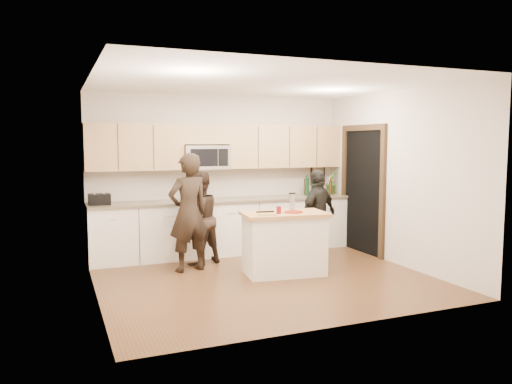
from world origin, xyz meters
name	(u,v)px	position (x,y,z in m)	size (l,w,h in m)	color
floor	(264,278)	(0.00, 0.00, 0.00)	(4.50, 4.50, 0.00)	#52351C
room_shell	(264,155)	(0.00, 0.00, 1.73)	(4.52, 4.02, 2.71)	#C1B3A5
back_cabinetry	(225,226)	(0.00, 1.69, 0.47)	(4.50, 0.66, 0.94)	white
upper_cabinetry	(224,146)	(0.03, 1.83, 1.84)	(4.50, 0.33, 0.75)	tan
microwave	(205,157)	(-0.31, 1.80, 1.65)	(0.76, 0.41, 0.40)	silver
doorway	(363,186)	(2.23, 0.90, 1.16)	(0.06, 1.25, 2.20)	black
framed_picture	(318,175)	(1.95, 1.98, 1.28)	(0.30, 0.03, 0.38)	black
dish_towel	(173,211)	(-0.95, 1.50, 0.80)	(0.34, 0.60, 0.48)	white
island	(284,243)	(0.36, 0.10, 0.45)	(1.28, 0.84, 0.90)	white
red_plate	(293,212)	(0.47, 0.03, 0.91)	(0.27, 0.27, 0.02)	maroon
box_grater	(292,201)	(0.51, 0.16, 1.05)	(0.08, 0.06, 0.26)	silver
drink_glass	(279,210)	(0.22, -0.01, 0.95)	(0.07, 0.07, 0.11)	maroon
cutting_board	(267,214)	(0.02, -0.06, 0.91)	(0.25, 0.16, 0.02)	#AC8147
tongs	(265,212)	(0.05, 0.08, 0.93)	(0.26, 0.03, 0.02)	black
knife	(266,214)	(-0.01, -0.09, 0.92)	(0.17, 0.02, 0.01)	silver
toaster	(99,199)	(-2.05, 1.67, 1.03)	(0.33, 0.23, 0.18)	black
bottle_cluster	(316,185)	(1.76, 1.69, 1.11)	(0.60, 0.36, 0.39)	black
orchid	(332,182)	(2.10, 1.72, 1.17)	(0.25, 0.20, 0.46)	#386829
woman_left	(188,213)	(-0.88, 0.78, 0.87)	(0.64, 0.42, 1.75)	black
woman_center	(199,218)	(-0.63, 1.11, 0.73)	(0.71, 0.55, 1.45)	black
woman_right	(318,215)	(1.22, 0.65, 0.73)	(0.86, 0.36, 1.47)	black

